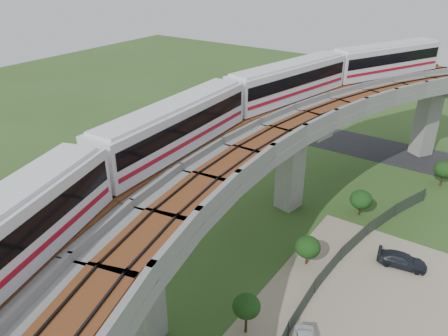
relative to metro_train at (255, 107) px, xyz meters
The scene contains 10 objects.
ground 12.89m from the metro_train, 97.01° to the right, with size 160.00×160.00×0.00m, color #385221.
asphalt_road 28.93m from the metro_train, 91.03° to the left, with size 60.00×8.00×0.03m, color #232326.
viaduct 6.04m from the metro_train, 48.51° to the right, with size 19.58×73.98×11.40m.
metro_train is the anchor object (origin of this frame).
fence 15.31m from the metro_train, 22.33° to the right, with size 3.87×38.73×1.50m.
tree_0 25.84m from the metro_train, 58.02° to the left, with size 2.10×2.10×2.92m.
tree_1 15.54m from the metro_train, 51.74° to the left, with size 2.16×2.16×2.70m.
tree_2 12.18m from the metro_train, ahead, with size 2.11×2.11×2.65m.
tree_3 15.22m from the metro_train, 60.56° to the right, with size 1.90×1.90×3.17m.
car_dark 17.51m from the metro_train, 14.42° to the left, with size 1.60×3.93×1.14m, color black.
Camera 1 is at (17.20, -25.07, 23.46)m, focal length 35.00 mm.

